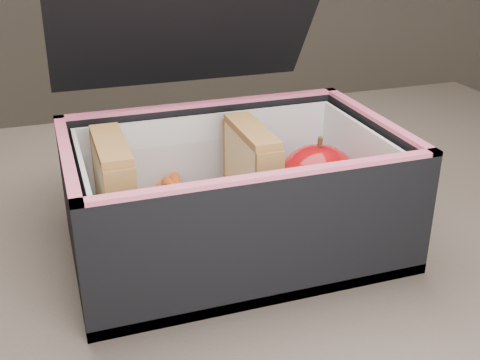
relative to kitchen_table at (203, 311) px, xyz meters
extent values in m
cube|color=brown|center=(0.00, 0.00, 0.08)|extent=(1.20, 0.80, 0.03)
cube|color=#382D26|center=(0.55, 0.35, -0.30)|extent=(0.05, 0.05, 0.72)
cube|color=black|center=(0.03, 0.12, 0.28)|extent=(0.29, 0.11, 0.16)
cube|color=#CDB87B|center=(-0.09, -0.02, 0.15)|extent=(0.01, 0.09, 0.10)
cube|color=#D97380|center=(-0.08, -0.02, 0.15)|extent=(0.01, 0.09, 0.09)
cube|color=#CDB87B|center=(-0.07, -0.02, 0.15)|extent=(0.01, 0.09, 0.10)
cube|color=olive|center=(-0.08, -0.02, 0.21)|extent=(0.03, 0.09, 0.01)
cube|color=#CDB87B|center=(0.04, -0.02, 0.15)|extent=(0.01, 0.09, 0.09)
cube|color=#D97380|center=(0.05, -0.02, 0.15)|extent=(0.01, 0.08, 0.09)
cube|color=#CDB87B|center=(0.05, -0.02, 0.15)|extent=(0.01, 0.09, 0.09)
cube|color=olive|center=(0.05, -0.02, 0.20)|extent=(0.03, 0.09, 0.01)
cylinder|color=#D23503|center=(-0.03, -0.03, 0.11)|extent=(0.01, 0.08, 0.01)
cylinder|color=#D23503|center=(-0.03, 0.01, 0.12)|extent=(0.02, 0.08, 0.01)
cylinder|color=#D23503|center=(-0.01, 0.00, 0.14)|extent=(0.02, 0.08, 0.01)
cylinder|color=#D23503|center=(-0.01, -0.01, 0.11)|extent=(0.01, 0.08, 0.01)
cylinder|color=#D23503|center=(0.00, -0.03, 0.12)|extent=(0.02, 0.08, 0.01)
cylinder|color=#D23503|center=(-0.02, 0.01, 0.14)|extent=(0.03, 0.08, 0.01)
cylinder|color=#D23503|center=(-0.02, -0.02, 0.11)|extent=(0.02, 0.08, 0.01)
cube|color=white|center=(0.11, -0.03, 0.11)|extent=(0.10, 0.10, 0.01)
ellipsoid|color=maroon|center=(0.11, -0.03, 0.15)|extent=(0.10, 0.10, 0.07)
cylinder|color=#4A301A|center=(0.11, -0.03, 0.19)|extent=(0.01, 0.01, 0.01)
camera|label=1|loc=(-0.13, -0.50, 0.39)|focal=45.00mm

